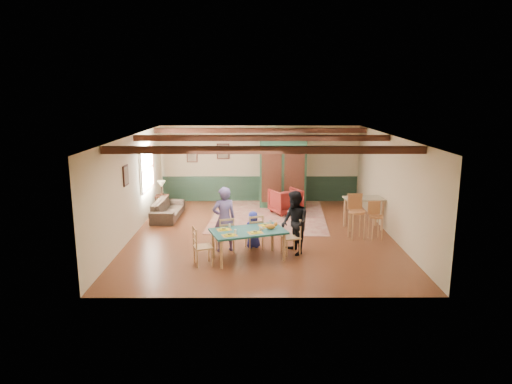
{
  "coord_description": "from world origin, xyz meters",
  "views": [
    {
      "loc": [
        -0.2,
        -12.03,
        3.79
      ],
      "look_at": [
        -0.15,
        0.18,
        1.15
      ],
      "focal_mm": 32.0,
      "sensor_mm": 36.0,
      "label": 1
    }
  ],
  "objects_px": {
    "person_woman": "(295,223)",
    "bar_stool_left": "(357,217)",
    "person_man": "(224,219)",
    "counter_table": "(363,213)",
    "dining_chair_end_right": "(291,236)",
    "person_child": "(253,230)",
    "end_table": "(162,203)",
    "bar_stool_right": "(376,221)",
    "dining_table": "(248,245)",
    "table_lamp": "(162,188)",
    "cat": "(270,226)",
    "dining_chair_end_left": "(203,246)",
    "dining_chair_far_left": "(225,234)",
    "armoire": "(284,172)",
    "armchair": "(286,201)",
    "sofa": "(168,209)",
    "dining_chair_far_right": "(254,231)"
  },
  "relations": [
    {
      "from": "dining_chair_far_left",
      "to": "armchair",
      "type": "relative_size",
      "value": 1.0
    },
    {
      "from": "armoire",
      "to": "counter_table",
      "type": "relative_size",
      "value": 2.23
    },
    {
      "from": "dining_chair_far_right",
      "to": "table_lamp",
      "type": "bearing_deg",
      "value": -69.8
    },
    {
      "from": "dining_chair_end_right",
      "to": "cat",
      "type": "distance_m",
      "value": 0.66
    },
    {
      "from": "dining_chair_far_left",
      "to": "end_table",
      "type": "xyz_separation_m",
      "value": [
        -2.32,
        3.97,
        -0.18
      ]
    },
    {
      "from": "cat",
      "to": "person_woman",
      "type": "bearing_deg",
      "value": 8.13
    },
    {
      "from": "dining_chair_end_right",
      "to": "person_child",
      "type": "height_order",
      "value": "person_child"
    },
    {
      "from": "sofa",
      "to": "table_lamp",
      "type": "distance_m",
      "value": 1.02
    },
    {
      "from": "bar_stool_left",
      "to": "person_child",
      "type": "bearing_deg",
      "value": -173.12
    },
    {
      "from": "dining_chair_end_left",
      "to": "bar_stool_left",
      "type": "xyz_separation_m",
      "value": [
        3.87,
        1.89,
        0.15
      ]
    },
    {
      "from": "armoire",
      "to": "armchair",
      "type": "relative_size",
      "value": 2.73
    },
    {
      "from": "dining_chair_far_right",
      "to": "bar_stool_left",
      "type": "height_order",
      "value": "bar_stool_left"
    },
    {
      "from": "person_woman",
      "to": "dining_chair_far_right",
      "type": "bearing_deg",
      "value": -130.27
    },
    {
      "from": "dining_chair_end_right",
      "to": "end_table",
      "type": "height_order",
      "value": "dining_chair_end_right"
    },
    {
      "from": "cat",
      "to": "bar_stool_right",
      "type": "height_order",
      "value": "bar_stool_right"
    },
    {
      "from": "end_table",
      "to": "bar_stool_right",
      "type": "xyz_separation_m",
      "value": [
        6.24,
        -2.99,
        0.24
      ]
    },
    {
      "from": "dining_chair_end_left",
      "to": "person_woman",
      "type": "distance_m",
      "value": 2.26
    },
    {
      "from": "dining_table",
      "to": "cat",
      "type": "height_order",
      "value": "cat"
    },
    {
      "from": "dining_table",
      "to": "armoire",
      "type": "bearing_deg",
      "value": 77.44
    },
    {
      "from": "dining_chair_end_left",
      "to": "end_table",
      "type": "height_order",
      "value": "dining_chair_end_left"
    },
    {
      "from": "counter_table",
      "to": "dining_chair_end_left",
      "type": "bearing_deg",
      "value": -146.43
    },
    {
      "from": "dining_chair_end_right",
      "to": "bar_stool_right",
      "type": "distance_m",
      "value": 2.6
    },
    {
      "from": "person_child",
      "to": "armoire",
      "type": "bearing_deg",
      "value": -122.38
    },
    {
      "from": "cat",
      "to": "end_table",
      "type": "height_order",
      "value": "cat"
    },
    {
      "from": "dining_chair_end_left",
      "to": "table_lamp",
      "type": "relative_size",
      "value": 1.83
    },
    {
      "from": "dining_chair_far_left",
      "to": "person_woman",
      "type": "bearing_deg",
      "value": 156.43
    },
    {
      "from": "person_man",
      "to": "counter_table",
      "type": "distance_m",
      "value": 4.31
    },
    {
      "from": "person_man",
      "to": "dining_chair_end_right",
      "type": "bearing_deg",
      "value": 152.7
    },
    {
      "from": "cat",
      "to": "armoire",
      "type": "distance_m",
      "value": 5.03
    },
    {
      "from": "dining_table",
      "to": "person_child",
      "type": "distance_m",
      "value": 0.84
    },
    {
      "from": "person_woman",
      "to": "person_child",
      "type": "height_order",
      "value": "person_woman"
    },
    {
      "from": "person_woman",
      "to": "dining_table",
      "type": "bearing_deg",
      "value": -90.0
    },
    {
      "from": "dining_chair_far_left",
      "to": "person_man",
      "type": "distance_m",
      "value": 0.37
    },
    {
      "from": "armoire",
      "to": "sofa",
      "type": "distance_m",
      "value": 4.05
    },
    {
      "from": "dining_chair_far_right",
      "to": "cat",
      "type": "relative_size",
      "value": 2.64
    },
    {
      "from": "cat",
      "to": "table_lamp",
      "type": "height_order",
      "value": "table_lamp"
    },
    {
      "from": "dining_chair_end_right",
      "to": "person_child",
      "type": "xyz_separation_m",
      "value": [
        -0.9,
        0.48,
        0.03
      ]
    },
    {
      "from": "dining_chair_far_left",
      "to": "dining_chair_far_right",
      "type": "xyz_separation_m",
      "value": [
        0.71,
        0.24,
        0.0
      ]
    },
    {
      "from": "person_woman",
      "to": "bar_stool_left",
      "type": "height_order",
      "value": "person_woman"
    },
    {
      "from": "armoire",
      "to": "armchair",
      "type": "bearing_deg",
      "value": -81.54
    },
    {
      "from": "dining_chair_far_left",
      "to": "bar_stool_left",
      "type": "height_order",
      "value": "bar_stool_left"
    },
    {
      "from": "person_woman",
      "to": "bar_stool_right",
      "type": "xyz_separation_m",
      "value": [
        2.25,
        1.12,
        -0.27
      ]
    },
    {
      "from": "dining_chair_far_left",
      "to": "dining_chair_end_right",
      "type": "bearing_deg",
      "value": 155.08
    },
    {
      "from": "dining_table",
      "to": "armchair",
      "type": "distance_m",
      "value": 4.34
    },
    {
      "from": "table_lamp",
      "to": "dining_table",
      "type": "bearing_deg",
      "value": -57.18
    },
    {
      "from": "cat",
      "to": "end_table",
      "type": "xyz_separation_m",
      "value": [
        -3.4,
        4.4,
        -0.52
      ]
    },
    {
      "from": "dining_table",
      "to": "dining_chair_end_right",
      "type": "height_order",
      "value": "dining_chair_end_right"
    },
    {
      "from": "armoire",
      "to": "bar_stool_left",
      "type": "distance_m",
      "value": 3.96
    },
    {
      "from": "person_child",
      "to": "table_lamp",
      "type": "bearing_deg",
      "value": -69.49
    },
    {
      "from": "dining_chair_far_right",
      "to": "person_man",
      "type": "height_order",
      "value": "person_man"
    }
  ]
}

